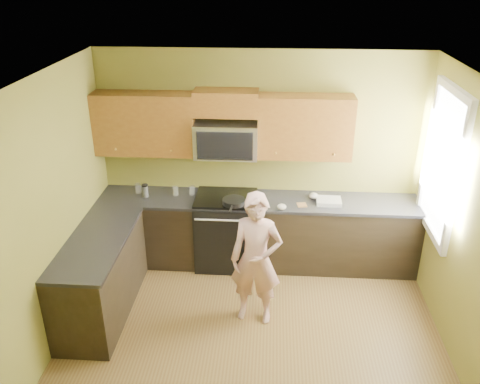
# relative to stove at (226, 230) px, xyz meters

# --- Properties ---
(floor) EXTENTS (4.00, 4.00, 0.00)m
(floor) POSITION_rel_stove_xyz_m (0.40, -1.68, -0.47)
(floor) COLOR brown
(floor) RESTS_ON ground
(ceiling) EXTENTS (4.00, 4.00, 0.00)m
(ceiling) POSITION_rel_stove_xyz_m (0.40, -1.68, 2.23)
(ceiling) COLOR white
(ceiling) RESTS_ON ground
(wall_back) EXTENTS (4.00, 0.00, 4.00)m
(wall_back) POSITION_rel_stove_xyz_m (0.40, 0.32, 0.88)
(wall_back) COLOR olive
(wall_back) RESTS_ON ground
(wall_left) EXTENTS (0.00, 4.00, 4.00)m
(wall_left) POSITION_rel_stove_xyz_m (-1.60, -1.68, 0.88)
(wall_left) COLOR olive
(wall_left) RESTS_ON ground
(cabinet_back_run) EXTENTS (4.00, 0.60, 0.88)m
(cabinet_back_run) POSITION_rel_stove_xyz_m (0.40, 0.02, -0.03)
(cabinet_back_run) COLOR black
(cabinet_back_run) RESTS_ON floor
(cabinet_left_run) EXTENTS (0.60, 1.60, 0.88)m
(cabinet_left_run) POSITION_rel_stove_xyz_m (-1.30, -1.08, -0.03)
(cabinet_left_run) COLOR black
(cabinet_left_run) RESTS_ON floor
(countertop_back) EXTENTS (4.00, 0.62, 0.04)m
(countertop_back) POSITION_rel_stove_xyz_m (0.40, 0.01, 0.43)
(countertop_back) COLOR black
(countertop_back) RESTS_ON cabinet_back_run
(countertop_left) EXTENTS (0.62, 1.60, 0.04)m
(countertop_left) POSITION_rel_stove_xyz_m (-1.29, -1.08, 0.43)
(countertop_left) COLOR black
(countertop_left) RESTS_ON cabinet_left_run
(stove) EXTENTS (0.76, 0.65, 0.95)m
(stove) POSITION_rel_stove_xyz_m (0.00, 0.00, 0.00)
(stove) COLOR black
(stove) RESTS_ON floor
(microwave) EXTENTS (0.76, 0.40, 0.42)m
(microwave) POSITION_rel_stove_xyz_m (0.00, 0.12, 0.97)
(microwave) COLOR silver
(microwave) RESTS_ON wall_back
(upper_cab_left) EXTENTS (1.22, 0.33, 0.75)m
(upper_cab_left) POSITION_rel_stove_xyz_m (-0.99, 0.16, 0.97)
(upper_cab_left) COLOR brown
(upper_cab_left) RESTS_ON wall_back
(upper_cab_right) EXTENTS (1.12, 0.33, 0.75)m
(upper_cab_right) POSITION_rel_stove_xyz_m (0.94, 0.16, 0.97)
(upper_cab_right) COLOR brown
(upper_cab_right) RESTS_ON wall_back
(upper_cab_over_mw) EXTENTS (0.76, 0.33, 0.30)m
(upper_cab_over_mw) POSITION_rel_stove_xyz_m (0.00, 0.16, 1.62)
(upper_cab_over_mw) COLOR brown
(upper_cab_over_mw) RESTS_ON wall_back
(window) EXTENTS (0.06, 1.06, 1.66)m
(window) POSITION_rel_stove_xyz_m (2.38, -0.48, 1.17)
(window) COLOR white
(window) RESTS_ON wall_right
(woman) EXTENTS (0.59, 0.43, 1.51)m
(woman) POSITION_rel_stove_xyz_m (0.42, -1.09, 0.28)
(woman) COLOR #D37369
(woman) RESTS_ON floor
(frying_pan) EXTENTS (0.32, 0.51, 0.06)m
(frying_pan) POSITION_rel_stove_xyz_m (0.11, -0.18, 0.47)
(frying_pan) COLOR black
(frying_pan) RESTS_ON stove
(butter_tub) EXTENTS (0.16, 0.16, 0.09)m
(butter_tub) POSITION_rel_stove_xyz_m (0.44, -0.17, 0.45)
(butter_tub) COLOR #D5DF3A
(butter_tub) RESTS_ON countertop_back
(toast_slice) EXTENTS (0.13, 0.13, 0.01)m
(toast_slice) POSITION_rel_stove_xyz_m (0.94, -0.11, 0.45)
(toast_slice) COLOR #B27F47
(toast_slice) RESTS_ON countertop_back
(napkin_a) EXTENTS (0.14, 0.15, 0.06)m
(napkin_a) POSITION_rel_stove_xyz_m (0.69, -0.23, 0.48)
(napkin_a) COLOR silver
(napkin_a) RESTS_ON countertop_back
(napkin_b) EXTENTS (0.15, 0.15, 0.07)m
(napkin_b) POSITION_rel_stove_xyz_m (1.09, 0.09, 0.48)
(napkin_b) COLOR silver
(napkin_b) RESTS_ON countertop_back
(dish_towel) EXTENTS (0.31, 0.25, 0.05)m
(dish_towel) POSITION_rel_stove_xyz_m (1.27, -0.03, 0.47)
(dish_towel) COLOR silver
(dish_towel) RESTS_ON countertop_back
(travel_mug) EXTENTS (0.10, 0.10, 0.17)m
(travel_mug) POSITION_rel_stove_xyz_m (-1.01, -0.00, 0.44)
(travel_mug) COLOR silver
(travel_mug) RESTS_ON countertop_back
(glass_a) EXTENTS (0.08, 0.08, 0.12)m
(glass_a) POSITION_rel_stove_xyz_m (-1.14, 0.12, 0.51)
(glass_a) COLOR silver
(glass_a) RESTS_ON countertop_back
(glass_b) EXTENTS (0.08, 0.08, 0.12)m
(glass_b) POSITION_rel_stove_xyz_m (-0.44, 0.09, 0.51)
(glass_b) COLOR silver
(glass_b) RESTS_ON countertop_back
(glass_c) EXTENTS (0.09, 0.09, 0.12)m
(glass_c) POSITION_rel_stove_xyz_m (-0.64, 0.07, 0.51)
(glass_c) COLOR silver
(glass_c) RESTS_ON countertop_back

